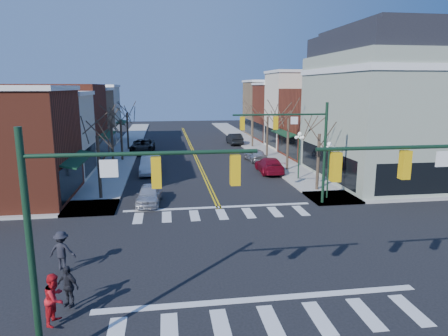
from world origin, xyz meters
name	(u,v)px	position (x,y,z in m)	size (l,w,h in m)	color
ground	(239,252)	(0.00, 0.00, 0.00)	(160.00, 160.00, 0.00)	black
sidewalk_left	(112,173)	(-8.75, 20.00, 0.07)	(3.50, 70.00, 0.15)	#9E9B93
sidewalk_right	(287,168)	(8.75, 20.00, 0.07)	(3.50, 70.00, 0.15)	#9E9B93
bldg_left_stucco_a	(32,137)	(-15.50, 19.50, 3.75)	(10.00, 7.00, 7.50)	beige
bldg_left_brick_b	(55,124)	(-15.50, 27.50, 4.25)	(10.00, 9.00, 8.50)	maroon
bldg_left_tan	(72,121)	(-15.50, 35.75, 3.90)	(10.00, 7.50, 7.80)	#90734F
bldg_left_stucco_b	(83,115)	(-15.50, 43.50, 4.10)	(10.00, 8.00, 8.20)	beige
bldg_right_brick_a	(329,124)	(15.50, 25.75, 4.00)	(10.00, 8.50, 8.00)	maroon
bldg_right_stucco	(307,111)	(15.50, 33.50, 5.00)	(10.00, 7.00, 10.00)	beige
bldg_right_brick_b	(289,113)	(15.50, 41.00, 4.25)	(10.00, 8.00, 8.50)	maroon
bldg_right_tan	(275,109)	(15.50, 49.00, 4.50)	(10.00, 8.00, 9.00)	#90734F
victorian_corner	(393,105)	(16.50, 14.50, 6.66)	(12.25, 14.25, 13.30)	gray
traffic_mast_near_left	(96,214)	(-5.55, -7.40, 4.71)	(6.60, 0.28, 7.20)	#14331E
traffic_mast_far_right	(300,139)	(5.55, 7.40, 4.71)	(6.60, 0.28, 7.20)	#14331E
lamppost_corner	(329,160)	(8.20, 8.50, 2.96)	(0.36, 0.36, 4.33)	#14331E
lamppost_midblock	(299,147)	(8.20, 15.00, 2.96)	(0.36, 0.36, 4.33)	#14331E
tree_left_a	(99,168)	(-8.40, 11.00, 2.38)	(0.24, 0.24, 4.76)	#382B21
tree_left_b	(113,150)	(-8.40, 19.00, 2.52)	(0.24, 0.24, 5.04)	#382B21
tree_left_c	(122,141)	(-8.40, 27.00, 2.27)	(0.24, 0.24, 4.55)	#382B21
tree_left_d	(128,131)	(-8.40, 35.00, 2.45)	(0.24, 0.24, 4.90)	#382B21
tree_right_a	(318,163)	(8.40, 11.00, 2.31)	(0.24, 0.24, 4.62)	#382B21
tree_right_b	(288,145)	(8.40, 19.00, 2.59)	(0.24, 0.24, 5.18)	#382B21
tree_right_c	(267,137)	(8.40, 27.00, 2.42)	(0.24, 0.24, 4.83)	#382B21
tree_right_d	(253,129)	(8.40, 35.00, 2.48)	(0.24, 0.24, 4.97)	#382B21
car_left_near	(149,194)	(-4.80, 9.38, 0.69)	(1.63, 4.05, 1.38)	silver
car_left_mid	(150,165)	(-5.04, 19.62, 0.82)	(1.73, 4.97, 1.64)	silver
car_left_far	(143,146)	(-6.40, 32.24, 0.85)	(2.83, 6.14, 1.70)	black
car_right_near	(269,165)	(6.40, 18.31, 0.76)	(2.12, 5.21, 1.51)	maroon
car_right_mid	(255,155)	(6.40, 24.50, 0.73)	(1.72, 4.27, 1.46)	#A9A9AD
car_right_far	(234,139)	(6.40, 38.08, 0.79)	(1.68, 4.82, 1.59)	black
pedestrian_red_b	(55,298)	(-7.48, -5.31, 1.06)	(0.88, 0.69, 1.82)	red
pedestrian_dark_a	(68,286)	(-7.30, -4.24, 0.95)	(0.94, 0.39, 1.60)	black
pedestrian_dark_b	(62,251)	(-8.26, -1.03, 1.05)	(1.16, 0.67, 1.80)	black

